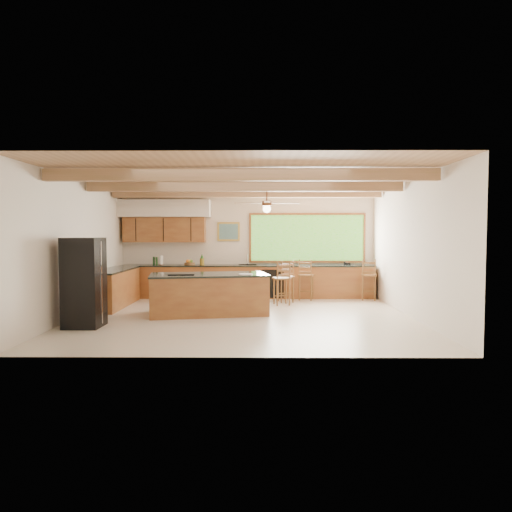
{
  "coord_description": "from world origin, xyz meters",
  "views": [
    {
      "loc": [
        0.33,
        -9.83,
        1.83
      ],
      "look_at": [
        0.25,
        0.8,
        1.28
      ],
      "focal_mm": 32.0,
      "sensor_mm": 36.0,
      "label": 1
    }
  ],
  "objects": [
    {
      "name": "counter_run",
      "position": [
        -0.82,
        2.52,
        0.46
      ],
      "size": [
        7.12,
        3.1,
        1.23
      ],
      "color": "brown",
      "rests_on": "ground"
    },
    {
      "name": "island",
      "position": [
        -0.8,
        0.32,
        0.45
      ],
      "size": [
        2.76,
        1.65,
        0.92
      ],
      "rotation": [
        0.0,
        0.0,
        0.17
      ],
      "color": "brown",
      "rests_on": "ground"
    },
    {
      "name": "bar_stool_d",
      "position": [
        3.3,
        2.39,
        0.66
      ],
      "size": [
        0.49,
        0.49,
        1.12
      ],
      "rotation": [
        0.0,
        0.0,
        -0.27
      ],
      "color": "brown",
      "rests_on": "ground"
    },
    {
      "name": "bar_stool_b",
      "position": [
        0.89,
        1.54,
        0.66
      ],
      "size": [
        0.48,
        0.48,
        1.11
      ],
      "rotation": [
        0.0,
        0.0,
        0.22
      ],
      "color": "brown",
      "rests_on": "ground"
    },
    {
      "name": "bar_stool_c",
      "position": [
        1.02,
        2.02,
        0.65
      ],
      "size": [
        0.47,
        0.47,
        1.1
      ],
      "rotation": [
        0.0,
        0.0,
        0.23
      ],
      "color": "brown",
      "rests_on": "ground"
    },
    {
      "name": "refrigerator",
      "position": [
        -3.05,
        -1.11,
        0.86
      ],
      "size": [
        0.69,
        0.67,
        1.73
      ],
      "rotation": [
        0.0,
        0.0,
        -0.02
      ],
      "color": "black",
      "rests_on": "ground"
    },
    {
      "name": "room_shell",
      "position": [
        -0.17,
        0.65,
        2.21
      ],
      "size": [
        7.27,
        6.54,
        3.02
      ],
      "color": "beige",
      "rests_on": "ground"
    },
    {
      "name": "bar_stool_a",
      "position": [
        1.6,
        2.39,
        0.66
      ],
      "size": [
        0.48,
        0.48,
        1.11
      ],
      "rotation": [
        0.0,
        0.0,
        -0.25
      ],
      "color": "brown",
      "rests_on": "ground"
    },
    {
      "name": "ground",
      "position": [
        0.0,
        0.0,
        0.0
      ],
      "size": [
        7.2,
        7.2,
        0.0
      ],
      "primitive_type": "plane",
      "color": "beige",
      "rests_on": "ground"
    }
  ]
}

